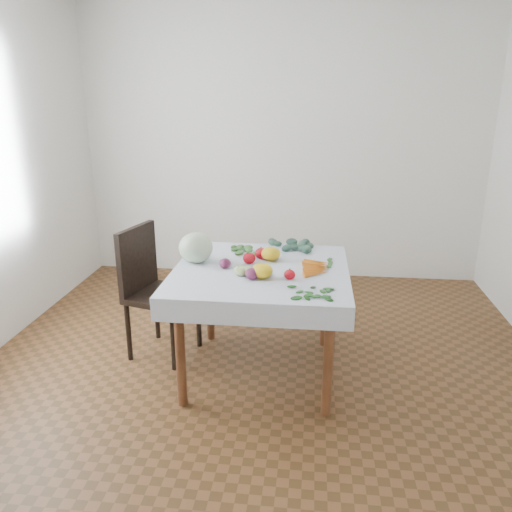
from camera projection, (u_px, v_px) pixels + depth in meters
The scene contains 19 objects.
ground at pixel (261, 371), 3.47m from camera, with size 4.00×4.00×0.00m, color brown.
back_wall at pixel (282, 145), 4.94m from camera, with size 4.00×0.04×2.70m, color white.
table at pixel (261, 283), 3.27m from camera, with size 1.00×1.00×0.75m.
tablecloth at pixel (261, 269), 3.24m from camera, with size 1.12×1.12×0.01m, color white.
chair at pixel (151, 283), 3.58m from camera, with size 0.53×0.53×0.95m.
cabbage at pixel (196, 248), 3.33m from camera, with size 0.23×0.23×0.20m, color beige.
tomato_a at pixel (249, 258), 3.32m from camera, with size 0.09×0.09×0.07m, color #B90C18.
tomato_b at pixel (261, 253), 3.41m from camera, with size 0.09×0.09×0.08m, color #B90C18.
tomato_c at pixel (290, 275), 3.04m from camera, with size 0.07×0.07×0.06m, color #B90C18.
tomato_d at pixel (268, 255), 3.39m from camera, with size 0.08×0.08×0.07m, color #B90C18.
heirloom_back at pixel (271, 254), 3.38m from camera, with size 0.13×0.13×0.09m, color yellow.
heirloom_front at pixel (262, 271), 3.05m from camera, with size 0.13×0.13×0.09m, color yellow.
onion_a at pixel (225, 263), 3.23m from camera, with size 0.08×0.08×0.07m, color #5E1B3F.
onion_b at pixel (252, 274), 3.04m from camera, with size 0.09×0.09×0.07m, color #5E1B3F.
tomatillo_cluster at pixel (242, 273), 3.08m from camera, with size 0.17×0.11×0.05m.
carrot_bunch at pixel (316, 268), 3.21m from camera, with size 0.18×0.32×0.03m.
kale_bunch at pixel (290, 245), 3.66m from camera, with size 0.35×0.29×0.05m.
basil_bunch at pixel (309, 292), 2.83m from camera, with size 0.24×0.17×0.01m.
dill_bunch at pixel (243, 250), 3.57m from camera, with size 0.23×0.18×0.02m.
Camera 1 is at (0.32, -3.03, 1.84)m, focal length 35.00 mm.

